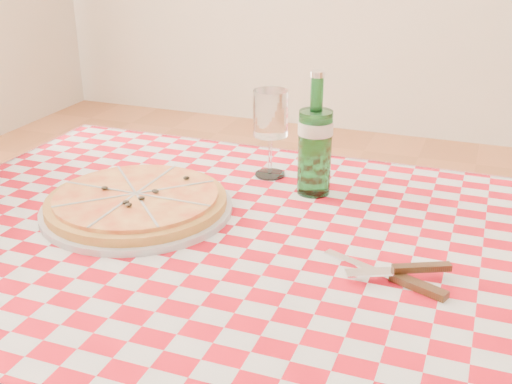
# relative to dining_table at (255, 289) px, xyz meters

# --- Properties ---
(dining_table) EXTENTS (1.20, 0.80, 0.75)m
(dining_table) POSITION_rel_dining_table_xyz_m (0.00, 0.00, 0.00)
(dining_table) COLOR brown
(dining_table) RESTS_ON ground
(tablecloth) EXTENTS (1.30, 0.90, 0.01)m
(tablecloth) POSITION_rel_dining_table_xyz_m (0.00, 0.00, 0.09)
(tablecloth) COLOR #AE0A19
(tablecloth) RESTS_ON dining_table
(pizza_plate) EXTENTS (0.36, 0.36, 0.05)m
(pizza_plate) POSITION_rel_dining_table_xyz_m (-0.24, 0.03, 0.12)
(pizza_plate) COLOR #BC813E
(pizza_plate) RESTS_ON tablecloth
(water_bottle) EXTENTS (0.07, 0.07, 0.24)m
(water_bottle) POSITION_rel_dining_table_xyz_m (0.04, 0.23, 0.22)
(water_bottle) COLOR #175E24
(water_bottle) RESTS_ON tablecloth
(wine_glass) EXTENTS (0.09, 0.09, 0.18)m
(wine_glass) POSITION_rel_dining_table_xyz_m (-0.07, 0.29, 0.19)
(wine_glass) COLOR white
(wine_glass) RESTS_ON tablecloth
(cutlery) EXTENTS (0.24, 0.21, 0.02)m
(cutlery) POSITION_rel_dining_table_xyz_m (0.24, -0.05, 0.11)
(cutlery) COLOR silver
(cutlery) RESTS_ON tablecloth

